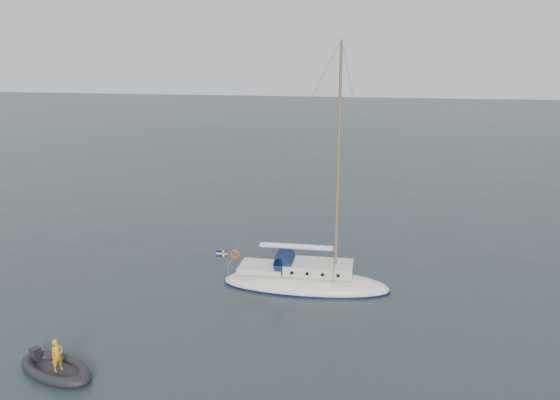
# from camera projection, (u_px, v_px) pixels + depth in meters

# --- Properties ---
(ground) EXTENTS (300.00, 300.00, 0.00)m
(ground) POSITION_uv_depth(u_px,v_px,m) (325.00, 286.00, 27.34)
(ground) COLOR black
(ground) RESTS_ON ground
(sailboat) EXTENTS (8.73, 2.62, 12.42)m
(sailboat) POSITION_uv_depth(u_px,v_px,m) (306.00, 270.00, 26.95)
(sailboat) COLOR beige
(sailboat) RESTS_ON ground
(dinghy) EXTENTS (2.95, 1.33, 0.42)m
(dinghy) POSITION_uv_depth(u_px,v_px,m) (271.00, 277.00, 28.01)
(dinghy) COLOR #515157
(dinghy) RESTS_ON ground
(rib) EXTENTS (3.39, 1.54, 1.40)m
(rib) POSITION_uv_depth(u_px,v_px,m) (56.00, 368.00, 19.65)
(rib) COLOR black
(rib) RESTS_ON ground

